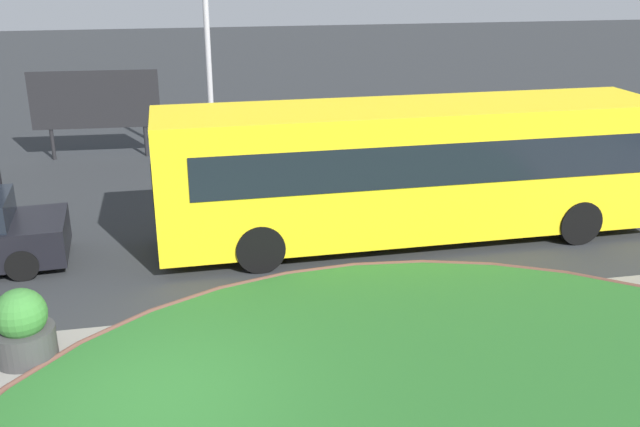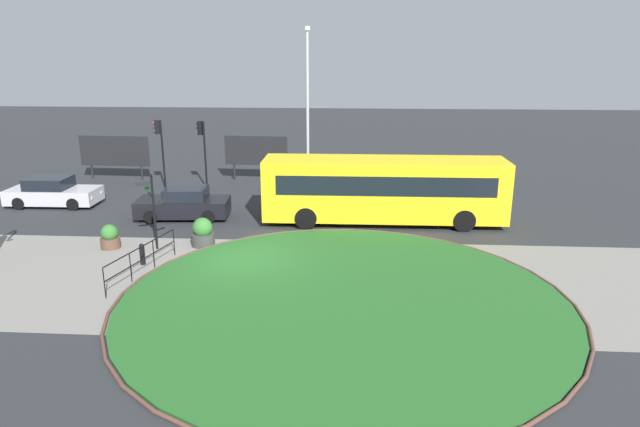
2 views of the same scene
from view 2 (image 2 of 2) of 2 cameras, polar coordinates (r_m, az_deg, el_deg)
ground at (r=21.69m, az=-7.82°, el=-4.87°), size 120.00×120.00×0.00m
sidewalk_paving at (r=20.08m, az=-8.80°, el=-6.66°), size 32.00×8.46×0.02m
grass_island at (r=18.21m, az=2.40°, el=-8.83°), size 14.44×14.44×0.10m
grass_kerb_ring at (r=18.21m, az=2.40°, el=-8.81°), size 14.75×14.75×0.11m
signpost_directional at (r=23.24m, az=-16.74°, el=0.78°), size 0.85×0.88×3.14m
bollard_foreground at (r=22.04m, az=-17.75°, el=-3.97°), size 0.20×0.20×0.85m
railing_grass_edge at (r=20.97m, az=-17.77°, el=-4.22°), size 1.02×4.14×1.09m
bus_yellow at (r=25.96m, az=6.55°, el=2.52°), size 11.14×2.59×3.04m
car_near_lane at (r=27.56m, az=-13.78°, el=0.93°), size 4.48×2.14×1.51m
car_far_lane at (r=32.19m, az=-25.70°, el=1.94°), size 4.62×2.00×1.51m
traffic_light_near at (r=32.93m, az=-12.00°, el=7.41°), size 0.49×0.28×3.95m
traffic_light_far at (r=33.39m, az=-16.15°, el=7.32°), size 0.48×0.31×4.02m
lamppost_tall at (r=31.35m, az=-1.28°, el=10.90°), size 0.32×0.32×9.06m
billboard_left at (r=37.21m, az=-20.30°, el=5.98°), size 4.50×0.35×2.74m
billboard_right at (r=34.79m, az=-6.56°, el=6.35°), size 3.93×0.37×2.78m
planter_near_signpost at (r=23.48m, az=-11.92°, el=-2.00°), size 0.95×0.95×1.21m
planter_kerbside at (r=24.30m, az=-20.72°, el=-2.32°), size 0.79×0.79×1.01m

